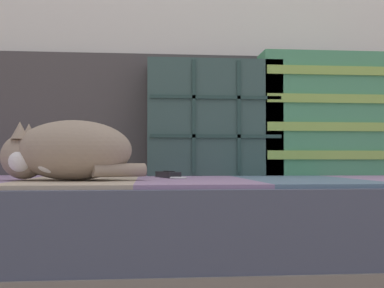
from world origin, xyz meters
name	(u,v)px	position (x,y,z in m)	size (l,w,h in m)	color
couch	(240,233)	(0.00, 0.10, 0.16)	(1.98, 0.90, 0.33)	gray
sofa_backrest	(221,116)	(0.00, 0.48, 0.56)	(1.94, 0.14, 0.45)	#474242
throw_pillow_quilted	(214,118)	(-0.05, 0.33, 0.54)	(0.47, 0.14, 0.40)	#38514C
throw_pillow_striped	(324,114)	(0.36, 0.33, 0.55)	(0.47, 0.14, 0.44)	#4C9366
sleeping_cat	(64,152)	(-0.50, -0.06, 0.41)	(0.38, 0.22, 0.16)	gray
game_remote_near	(169,175)	(-0.22, 0.12, 0.34)	(0.09, 0.19, 0.02)	black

